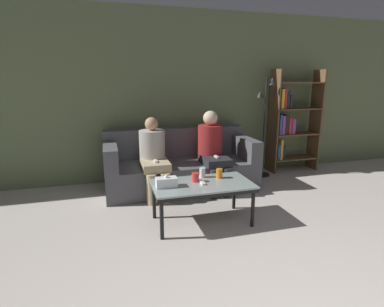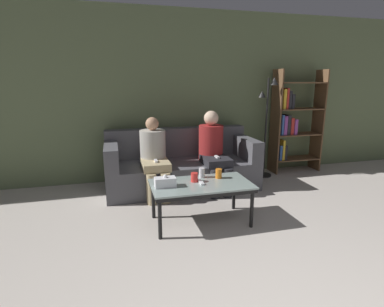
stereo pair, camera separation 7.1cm
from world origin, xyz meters
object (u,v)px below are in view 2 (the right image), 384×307
(cup_near_right, at_px, (194,177))
(cup_far_center, at_px, (219,174))
(couch, at_px, (181,166))
(game_remote, at_px, (201,182))
(tissue_box, at_px, (165,182))
(seated_person_left_end, at_px, (154,154))
(standing_lamp, at_px, (267,117))
(coffee_table, at_px, (201,187))
(seated_person_mid_left, at_px, (213,149))
(cup_near_left, at_px, (202,173))
(bookshelf, at_px, (291,122))

(cup_near_right, relative_size, cup_far_center, 0.93)
(couch, xyz_separation_m, cup_far_center, (0.19, -1.10, 0.20))
(couch, distance_m, game_remote, 1.24)
(tissue_box, distance_m, seated_person_left_end, 1.02)
(standing_lamp, bearing_deg, game_remote, -137.63)
(coffee_table, xyz_separation_m, cup_far_center, (0.24, 0.12, 0.10))
(couch, distance_m, seated_person_mid_left, 0.55)
(cup_near_left, height_order, standing_lamp, standing_lamp)
(cup_near_left, relative_size, cup_far_center, 1.03)
(cup_near_right, bearing_deg, seated_person_left_end, 108.66)
(couch, relative_size, bookshelf, 1.25)
(cup_near_left, relative_size, seated_person_mid_left, 0.10)
(couch, height_order, standing_lamp, standing_lamp)
(tissue_box, height_order, seated_person_left_end, seated_person_left_end)
(tissue_box, bearing_deg, cup_near_left, 23.82)
(cup_far_center, distance_m, game_remote, 0.28)
(game_remote, height_order, standing_lamp, standing_lamp)
(cup_near_right, xyz_separation_m, seated_person_left_end, (-0.32, 0.94, 0.06))
(bookshelf, height_order, seated_person_left_end, bookshelf)
(standing_lamp, bearing_deg, bookshelf, 14.80)
(cup_far_center, bearing_deg, game_remote, -153.71)
(seated_person_left_end, distance_m, seated_person_mid_left, 0.85)
(coffee_table, bearing_deg, cup_near_left, 71.62)
(bookshelf, distance_m, seated_person_left_end, 2.48)
(bookshelf, bearing_deg, seated_person_left_end, -168.15)
(couch, distance_m, standing_lamp, 1.61)
(cup_near_right, distance_m, game_remote, 0.10)
(couch, xyz_separation_m, tissue_box, (-0.44, -1.23, 0.20))
(cup_near_right, bearing_deg, cup_far_center, 9.54)
(cup_near_left, bearing_deg, cup_far_center, -22.68)
(seated_person_mid_left, bearing_deg, game_remote, -115.10)
(coffee_table, xyz_separation_m, tissue_box, (-0.39, -0.01, 0.10))
(couch, xyz_separation_m, cup_near_right, (-0.11, -1.15, 0.20))
(game_remote, bearing_deg, seated_person_left_end, 110.31)
(cup_near_left, height_order, seated_person_mid_left, seated_person_mid_left)
(couch, xyz_separation_m, game_remote, (-0.05, -1.22, 0.16))
(cup_near_left, bearing_deg, couch, 90.78)
(cup_near_left, distance_m, standing_lamp, 1.91)
(cup_far_center, bearing_deg, cup_near_right, -170.46)
(cup_near_left, relative_size, game_remote, 0.74)
(coffee_table, xyz_separation_m, bookshelf, (2.04, 1.51, 0.45))
(tissue_box, height_order, game_remote, tissue_box)
(cup_near_left, relative_size, tissue_box, 0.51)
(cup_near_left, relative_size, seated_person_left_end, 0.11)
(coffee_table, height_order, cup_near_left, cup_near_left)
(couch, height_order, seated_person_mid_left, seated_person_mid_left)
(couch, bearing_deg, cup_near_right, -95.30)
(coffee_table, xyz_separation_m, seated_person_mid_left, (0.47, 1.01, 0.18))
(standing_lamp, height_order, seated_person_mid_left, standing_lamp)
(couch, height_order, game_remote, couch)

